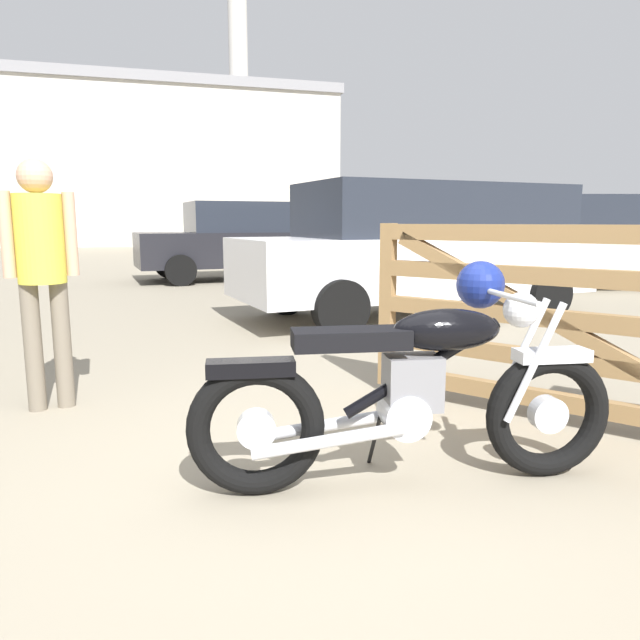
{
  "coord_description": "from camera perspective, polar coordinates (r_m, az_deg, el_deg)",
  "views": [
    {
      "loc": [
        -0.65,
        -2.59,
        1.26
      ],
      "look_at": [
        0.26,
        1.3,
        0.59
      ],
      "focal_mm": 33.08,
      "sensor_mm": 36.0,
      "label": 1
    }
  ],
  "objects": [
    {
      "name": "timber_gate",
      "position": [
        3.85,
        25.73,
        0.2
      ],
      "size": [
        1.71,
        2.05,
        1.6
      ],
      "rotation": [
        0.0,
        0.0,
        2.26
      ],
      "color": "olive",
      "rests_on": "ground_plane"
    },
    {
      "name": "silver_sedan_mid",
      "position": [
        16.69,
        2.02,
        8.42
      ],
      "size": [
        4.76,
        2.1,
        1.74
      ],
      "rotation": [
        0.0,
        0.0,
        3.18
      ],
      "color": "black",
      "rests_on": "ground_plane"
    },
    {
      "name": "bystander",
      "position": [
        4.31,
        -25.37,
        5.36
      ],
      "size": [
        0.45,
        0.3,
        1.66
      ],
      "rotation": [
        0.0,
        0.0,
        1.84
      ],
      "color": "#706656",
      "rests_on": "ground_plane"
    },
    {
      "name": "ground_plane",
      "position": [
        2.95,
        0.84,
        -15.83
      ],
      "size": [
        80.0,
        80.0,
        0.0
      ],
      "primitive_type": "plane",
      "color": "gray"
    },
    {
      "name": "dark_sedan_left",
      "position": [
        12.48,
        24.43,
        7.2
      ],
      "size": [
        4.95,
        2.63,
        1.74
      ],
      "rotation": [
        0.0,
        0.0,
        2.95
      ],
      "color": "black",
      "rests_on": "ground_plane"
    },
    {
      "name": "blue_hatchback_right",
      "position": [
        13.06,
        -8.1,
        7.56
      ],
      "size": [
        4.41,
        2.4,
        1.67
      ],
      "rotation": [
        0.0,
        0.0,
        0.15
      ],
      "color": "black",
      "rests_on": "ground_plane"
    },
    {
      "name": "vintage_motorcycle",
      "position": [
        2.88,
        9.43,
        -6.17
      ],
      "size": [
        2.08,
        0.73,
        1.07
      ],
      "rotation": [
        0.0,
        0.0,
        -0.09
      ],
      "color": "black",
      "rests_on": "ground_plane"
    },
    {
      "name": "industrial_building",
      "position": [
        36.08,
        -15.23,
        14.07
      ],
      "size": [
        19.6,
        10.69,
        17.31
      ],
      "rotation": [
        0.0,
        0.0,
        0.06
      ],
      "color": "beige",
      "rests_on": "ground_plane"
    },
    {
      "name": "white_estate_far",
      "position": [
        7.98,
        9.82,
        7.07
      ],
      "size": [
        4.94,
        2.6,
        1.74
      ],
      "rotation": [
        0.0,
        0.0,
        3.32
      ],
      "color": "black",
      "rests_on": "ground_plane"
    }
  ]
}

